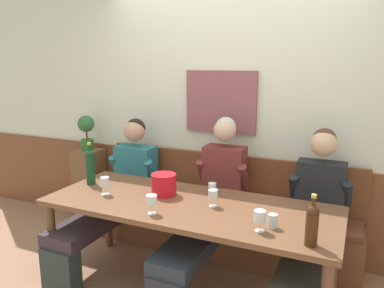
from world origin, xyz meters
TOP-DOWN VIEW (x-y plane):
  - room_wall_back at (-0.00, 1.09)m, footprint 6.80×0.12m
  - wood_wainscot_panel at (0.00, 1.04)m, footprint 6.80×0.03m
  - wall_bench at (0.00, 0.83)m, footprint 2.55×0.42m
  - dining_table at (0.00, 0.13)m, footprint 2.25×0.87m
  - person_center_left_seat at (-0.91, 0.45)m, footprint 0.50×1.30m
  - person_right_seat at (0.05, 0.46)m, footprint 0.47×1.30m
  - person_left_seat at (0.89, 0.44)m, footprint 0.49×1.30m
  - ice_bucket at (-0.26, 0.22)m, footprint 0.20×0.20m
  - wine_bottle_amber_mid at (-0.98, 0.19)m, footprint 0.08×0.08m
  - wine_bottle_clear_water at (0.94, -0.18)m, footprint 0.07×0.07m
  - wine_glass_mid_left at (0.19, 0.15)m, footprint 0.07×0.07m
  - wine_glass_left_end at (-0.15, -0.16)m, footprint 0.08×0.08m
  - wine_glass_by_bottle at (0.62, -0.12)m, footprint 0.08×0.08m
  - wine_glass_center_rear at (-0.70, 0.02)m, footprint 0.07×0.07m
  - water_tumbler_left at (0.68, -0.04)m, footprint 0.06×0.06m
  - water_tumbler_center at (0.09, 0.38)m, footprint 0.06×0.06m
  - corner_pedestal at (-1.57, 0.86)m, footprint 0.28×0.28m
  - potted_plant at (-1.57, 0.86)m, footprint 0.18×0.18m

SIDE VIEW (x-z plane):
  - wall_bench at x=0.00m, z-range -0.19..0.75m
  - corner_pedestal at x=-1.57m, z-range 0.00..0.86m
  - wood_wainscot_panel at x=0.00m, z-range 0.00..0.90m
  - person_center_left_seat at x=-0.91m, z-range -0.01..1.25m
  - person_left_seat at x=0.89m, z-range -0.02..1.27m
  - person_right_seat at x=0.05m, z-range -0.02..1.31m
  - dining_table at x=0.00m, z-range 0.30..1.05m
  - water_tumbler_left at x=0.68m, z-range 0.75..0.85m
  - water_tumbler_center at x=0.09m, z-range 0.75..0.85m
  - ice_bucket at x=-0.26m, z-range 0.75..0.93m
  - wine_glass_mid_left at x=0.19m, z-range 0.78..0.91m
  - wine_glass_left_end at x=-0.15m, z-range 0.78..0.92m
  - wine_glass_by_bottle at x=0.62m, z-range 0.78..0.92m
  - wine_glass_center_rear at x=-0.70m, z-range 0.78..0.93m
  - wine_bottle_clear_water at x=0.94m, z-range 0.73..1.05m
  - wine_bottle_amber_mid at x=-0.98m, z-range 0.73..1.11m
  - potted_plant at x=-1.57m, z-range 0.90..1.28m
  - room_wall_back at x=0.00m, z-range 0.00..2.80m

